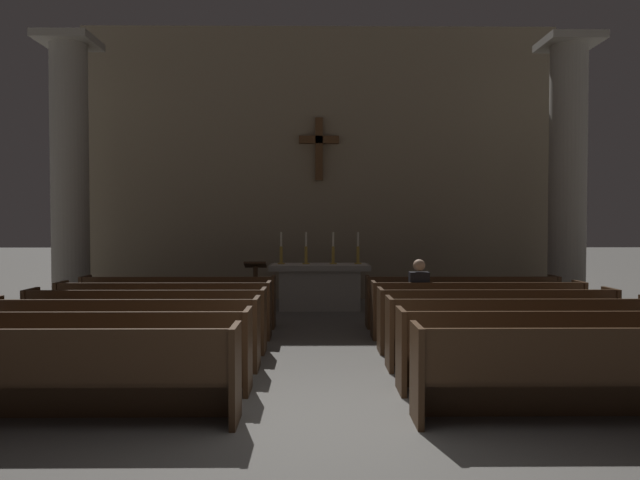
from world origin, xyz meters
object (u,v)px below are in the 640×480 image
object	(u,v)px
candlestick_outer_right	(358,254)
lone_worshipper	(418,297)
pew_right_row_3	(521,333)
candlestick_outer_left	(281,254)
pew_left_row_1	(54,375)
pew_right_row_2	(553,350)
pew_right_row_1	(596,374)
pew_left_row_2	(95,351)
column_right_second	(568,180)
pew_right_row_5	(477,310)
altar	(320,285)
pew_left_row_6	(179,302)
pew_left_row_5	(165,310)
candlestick_inner_left	(306,254)
lectern	(256,291)
pew_left_row_4	(147,321)
pew_left_row_3	(124,334)
pew_right_row_6	(461,301)
candlestick_inner_right	(333,254)
column_left_second	(70,179)

from	to	relation	value
candlestick_outer_right	lone_worshipper	world-z (taller)	candlestick_outer_right
pew_right_row_3	candlestick_outer_left	bearing A→B (deg)	122.67
candlestick_outer_left	pew_left_row_1	bearing A→B (deg)	-103.15
pew_right_row_2	candlestick_outer_right	xyz separation A→B (m)	(-1.73, 6.39, 0.76)
pew_right_row_1	pew_left_row_2	bearing A→B (deg)	168.69
column_right_second	pew_left_row_1	bearing A→B (deg)	-138.37
candlestick_outer_right	lone_worshipper	xyz separation A→B (m)	(0.76, -3.25, -0.55)
pew_right_row_5	altar	distance (m)	4.18
pew_left_row_6	pew_right_row_5	world-z (taller)	same
pew_left_row_5	candlestick_inner_left	bearing A→B (deg)	55.21
pew_left_row_6	pew_left_row_2	bearing A→B (deg)	-90.00
pew_left_row_2	lectern	bearing A→B (deg)	76.07
pew_left_row_1	pew_right_row_3	world-z (taller)	same
pew_left_row_1	pew_left_row_4	distance (m)	3.10
pew_right_row_3	pew_right_row_2	bearing A→B (deg)	-90.00
candlestick_inner_left	lone_worshipper	distance (m)	3.81
pew_right_row_2	column_right_second	world-z (taller)	column_right_second
pew_left_row_3	pew_right_row_3	distance (m)	5.17
pew_left_row_3	pew_left_row_1	bearing A→B (deg)	-90.00
altar	lone_worshipper	distance (m)	3.63
pew_left_row_5	pew_right_row_1	bearing A→B (deg)	-38.65
altar	candlestick_outer_left	xyz separation A→B (m)	(-0.85, -0.00, 0.70)
pew_right_row_3	pew_right_row_6	xyz separation A→B (m)	(0.00, 3.10, 0.00)
pew_right_row_5	pew_left_row_6	bearing A→B (deg)	168.69
candlestick_outer_right	lone_worshipper	size ratio (longest dim) A/B	0.54
pew_right_row_6	candlestick_outer_right	distance (m)	2.95
pew_left_row_5	pew_right_row_6	world-z (taller)	same
pew_right_row_1	column_right_second	xyz separation A→B (m)	(2.73, 7.02, 2.36)
pew_right_row_2	candlestick_inner_right	bearing A→B (deg)	109.67
pew_right_row_1	candlestick_inner_right	distance (m)	7.81
pew_right_row_1	altar	size ratio (longest dim) A/B	1.59
pew_left_row_6	candlestick_inner_left	distance (m)	3.30
pew_right_row_2	candlestick_outer_right	bearing A→B (deg)	105.19
pew_right_row_2	candlestick_inner_left	distance (m)	7.05
candlestick_inner_left	pew_left_row_1	bearing A→B (deg)	-107.11
pew_left_row_1	lectern	xyz separation A→B (m)	(1.29, 6.22, 0.07)
candlestick_outer_left	pew_right_row_3	bearing A→B (deg)	-57.33
pew_right_row_2	column_right_second	bearing A→B (deg)	65.49
pew_left_row_3	pew_right_row_6	bearing A→B (deg)	30.96
pew_left_row_5	pew_left_row_2	bearing A→B (deg)	-90.00
pew_right_row_3	candlestick_inner_right	world-z (taller)	candlestick_inner_right
column_right_second	lone_worshipper	bearing A→B (deg)	-142.44
pew_left_row_5	candlestick_outer_left	distance (m)	3.80
pew_left_row_4	pew_left_row_3	bearing A→B (deg)	-90.00
pew_right_row_1	altar	xyz separation A→B (m)	(-2.58, 7.42, 0.06)
pew_left_row_5	pew_left_row_1	bearing A→B (deg)	-90.00
candlestick_inner_right	pew_right_row_2	bearing A→B (deg)	-70.33
candlestick_outer_left	lectern	bearing A→B (deg)	-110.47
pew_right_row_6	column_left_second	distance (m)	8.45
candlestick_outer_left	pew_left_row_2	bearing A→B (deg)	-105.19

